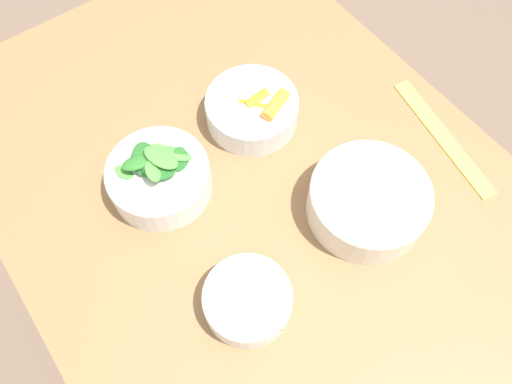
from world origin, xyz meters
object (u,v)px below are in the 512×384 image
(bowl_greens, at_px, (159,176))
(bowl_cookies, at_px, (248,300))
(ruler, at_px, (443,137))
(bowl_carrots, at_px, (252,108))
(bowl_beans_hotdog, at_px, (367,201))

(bowl_greens, distance_m, bowl_cookies, 0.24)
(ruler, bearing_deg, bowl_carrots, -132.92)
(bowl_greens, bearing_deg, bowl_cookies, -0.30)
(bowl_carrots, bearing_deg, bowl_greens, -83.43)
(ruler, bearing_deg, bowl_cookies, -85.06)
(bowl_cookies, relative_size, ruler, 0.49)
(bowl_beans_hotdog, xyz_separation_m, bowl_cookies, (0.01, -0.24, -0.01))
(bowl_carrots, distance_m, bowl_cookies, 0.33)
(bowl_beans_hotdog, xyz_separation_m, ruler, (-0.02, 0.20, -0.03))
(bowl_carrots, height_order, bowl_beans_hotdog, same)
(bowl_cookies, distance_m, ruler, 0.44)
(bowl_carrots, relative_size, bowl_cookies, 1.24)
(bowl_cookies, bearing_deg, bowl_greens, 179.70)
(bowl_carrots, distance_m, ruler, 0.33)
(bowl_greens, height_order, ruler, bowl_greens)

